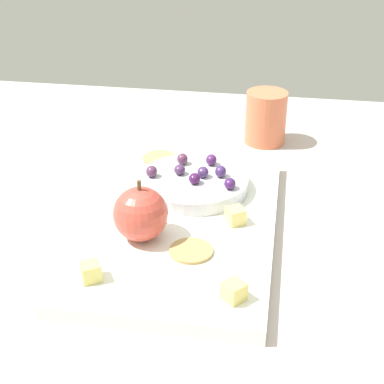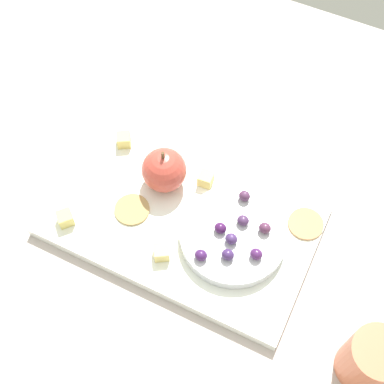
{
  "view_description": "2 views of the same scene",
  "coord_description": "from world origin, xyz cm",
  "views": [
    {
      "loc": [
        -59.7,
        -10.58,
        45.82
      ],
      "look_at": [
        4.74,
        0.21,
        9.49
      ],
      "focal_mm": 54.74,
      "sensor_mm": 36.0,
      "label": 1
    },
    {
      "loc": [
        21.74,
        -31.0,
        77.11
      ],
      "look_at": [
        4.81,
        3.83,
        9.41
      ],
      "focal_mm": 50.32,
      "sensor_mm": 36.0,
      "label": 2
    }
  ],
  "objects": [
    {
      "name": "cracker_1",
      "position": [
        21.42,
        8.2,
        5.73
      ],
      "size": [
        5.29,
        5.29,
        0.4
      ],
      "primitive_type": "cylinder",
      "color": "tan",
      "rests_on": "platter"
    },
    {
      "name": "grape_4",
      "position": [
        16.88,
        -0.63,
        8.31
      ],
      "size": [
        1.78,
        1.6,
        1.63
      ],
      "primitive_type": "ellipsoid",
      "color": "#4A2159",
      "rests_on": "serving_dish"
    },
    {
      "name": "grape_5",
      "position": [
        10.75,
        0.86,
        8.25
      ],
      "size": [
        1.78,
        1.6,
        1.52
      ],
      "primitive_type": "ellipsoid",
      "color": "#40174B",
      "rests_on": "serving_dish"
    },
    {
      "name": "apple_whole",
      "position": [
        -0.72,
        5.66,
        8.93
      ],
      "size": [
        6.8,
        6.8,
        6.8
      ],
      "primitive_type": "sphere",
      "color": "#C24639",
      "rests_on": "platter"
    },
    {
      "name": "cheese_cube_3",
      "position": [
        -9.92,
        9.15,
        6.6
      ],
      "size": [
        2.93,
        2.93,
        2.14
      ],
      "primitive_type": "cube",
      "rotation": [
        0.0,
        0.0,
        0.53
      ],
      "color": "#E1D06C",
      "rests_on": "platter"
    },
    {
      "name": "cracker_0",
      "position": [
        -2.89,
        -0.96,
        5.73
      ],
      "size": [
        5.29,
        5.29,
        0.4
      ],
      "primitive_type": "cylinder",
      "color": "tan",
      "rests_on": "platter"
    },
    {
      "name": "cheese_cube_1",
      "position": [
        4.54,
        -5.51,
        6.6
      ],
      "size": [
        2.95,
        2.95,
        2.14
      ],
      "primitive_type": "cube",
      "rotation": [
        0.0,
        0.0,
        0.56
      ],
      "color": "#EAD274",
      "rests_on": "platter"
    },
    {
      "name": "grape_1",
      "position": [
        13.37,
        -2.43,
        8.32
      ],
      "size": [
        1.78,
        1.6,
        1.66
      ],
      "primitive_type": "ellipsoid",
      "color": "#41285F",
      "rests_on": "serving_dish"
    },
    {
      "name": "cup",
      "position": [
        35.34,
        -7.5,
        8.15
      ],
      "size": [
        9.43,
        7.38,
        9.08
      ],
      "color": "#DB704B",
      "rests_on": "table"
    },
    {
      "name": "cheese_cube_2",
      "position": [
        -10.72,
        -6.89,
        6.6
      ],
      "size": [
        3.02,
        3.02,
        2.14
      ],
      "primitive_type": "cube",
      "rotation": [
        0.0,
        0.0,
        0.85
      ],
      "color": "#E6D26B",
      "rests_on": "platter"
    },
    {
      "name": "apple_stem",
      "position": [
        -0.72,
        5.66,
        12.92
      ],
      "size": [
        0.5,
        0.5,
        1.2
      ],
      "primitive_type": "cylinder",
      "color": "brown",
      "rests_on": "apple_whole"
    },
    {
      "name": "platter",
      "position": [
        4.4,
        1.6,
        4.57
      ],
      "size": [
        39.46,
        24.42,
        1.92
      ],
      "primitive_type": "cube",
      "color": "white",
      "rests_on": "table"
    },
    {
      "name": "grape_7",
      "position": [
        12.83,
        -0.13,
        8.28
      ],
      "size": [
        1.78,
        1.6,
        1.57
      ],
      "primitive_type": "ellipsoid",
      "color": "#472D63",
      "rests_on": "serving_dish"
    },
    {
      "name": "grape_2",
      "position": [
        13.16,
        3.41,
        8.21
      ],
      "size": [
        1.78,
        1.6,
        1.45
      ],
      "primitive_type": "ellipsoid",
      "color": "#492E55",
      "rests_on": "serving_dish"
    },
    {
      "name": "grape_3",
      "position": [
        16.45,
        3.61,
        8.31
      ],
      "size": [
        1.78,
        1.6,
        1.64
      ],
      "primitive_type": "ellipsoid",
      "color": "#562D4B",
      "rests_on": "serving_dish"
    },
    {
      "name": "grape_6",
      "position": [
        11.77,
        7.17,
        8.31
      ],
      "size": [
        1.78,
        1.6,
        1.64
      ],
      "primitive_type": "ellipsoid",
      "color": "#512E4F",
      "rests_on": "serving_dish"
    },
    {
      "name": "serving_dish",
      "position": [
        12.63,
        1.31,
        6.51
      ],
      "size": [
        15.52,
        15.52,
        1.96
      ],
      "primitive_type": "cylinder",
      "color": "silver",
      "rests_on": "platter"
    },
    {
      "name": "table",
      "position": [
        0.0,
        0.0,
        1.8
      ],
      "size": [
        118.22,
        109.46,
        3.61
      ],
      "primitive_type": "cube",
      "color": "#B8ABA6",
      "rests_on": "ground"
    },
    {
      "name": "cheese_cube_0",
      "position": [
        5.01,
        8.29,
        6.6
      ],
      "size": [
        2.3,
        2.3,
        2.14
      ],
      "primitive_type": "cube",
      "rotation": [
        0.0,
        0.0,
        0.08
      ],
      "color": "#E2C969",
      "rests_on": "platter"
    },
    {
      "name": "grape_0",
      "position": [
        10.04,
        -4.12,
        8.27
      ],
      "size": [
        1.78,
        1.6,
        1.56
      ],
      "primitive_type": "ellipsoid",
      "color": "#411E57",
      "rests_on": "serving_dish"
    }
  ]
}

